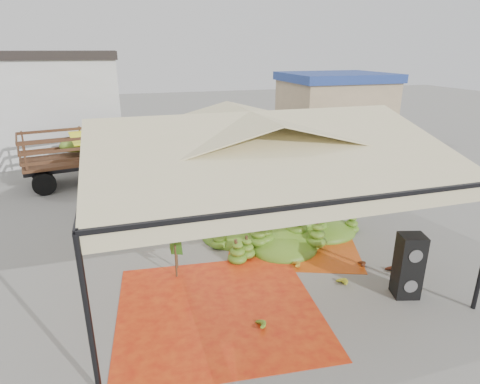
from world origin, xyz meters
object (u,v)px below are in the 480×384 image
object	(u,v)px
vendor	(251,165)
truck_right	(311,137)
banana_heap	(284,218)
truck_left	(112,147)
speaker_stack	(408,266)

from	to	relation	value
vendor	truck_right	size ratio (longest dim) A/B	0.25
banana_heap	truck_left	xyz separation A→B (m)	(-4.98, 7.67, 0.87)
speaker_stack	truck_left	bearing A→B (deg)	134.47
banana_heap	truck_right	bearing A→B (deg)	57.46
vendor	truck_right	world-z (taller)	truck_right
speaker_stack	banana_heap	bearing A→B (deg)	125.72
speaker_stack	vendor	distance (m)	8.80
truck_left	vendor	bearing A→B (deg)	-37.69
banana_heap	truck_right	distance (m)	7.91
banana_heap	truck_left	size ratio (longest dim) A/B	0.72
banana_heap	vendor	world-z (taller)	vendor
speaker_stack	truck_left	distance (m)	13.25
vendor	truck_left	size ratio (longest dim) A/B	0.26
banana_heap	vendor	xyz separation A→B (m)	(0.58, 4.85, 0.37)
speaker_stack	vendor	bearing A→B (deg)	111.10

